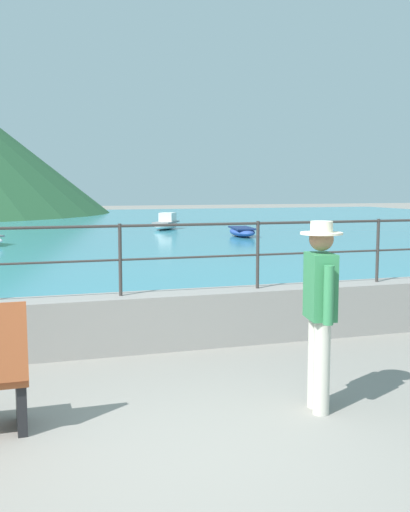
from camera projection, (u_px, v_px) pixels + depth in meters
The scene contains 7 objects.
ground_plane at pixel (195, 456), 4.73m from camera, with size 120.00×120.00×0.00m, color gray.
promenade_wall at pixel (121, 323), 7.71m from camera, with size 20.00×0.56×0.70m, color gray.
railing at pixel (120, 246), 7.60m from camera, with size 18.44×0.04×0.90m.
lake_water at pixel (38, 229), 29.18m from camera, with size 64.00×44.32×0.06m, color teal.
person_walking at pixel (320, 306), 5.58m from camera, with size 0.38×0.56×1.75m.
boat_0 at pixel (166, 223), 28.56m from camera, with size 1.98×2.43×0.76m.
boat_1 at pixel (242, 231), 24.57m from camera, with size 1.22×2.40×0.36m.
Camera 1 is at (-1.30, -4.33, 2.06)m, focal length 43.22 mm.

